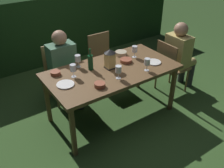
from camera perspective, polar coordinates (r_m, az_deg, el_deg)
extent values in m
plane|color=#385B28|center=(3.69, 0.00, -6.96)|extent=(16.00, 16.00, 0.00)
cube|color=brown|center=(3.29, 0.00, 3.01)|extent=(1.73, 0.90, 0.04)
cube|color=brown|center=(2.91, -8.86, -10.85)|extent=(0.05, 0.05, 0.71)
cube|color=brown|center=(3.70, 13.62, -1.16)|extent=(0.05, 0.05, 0.71)
cube|color=brown|center=(3.48, -14.53, -3.61)|extent=(0.05, 0.05, 0.71)
cube|color=brown|center=(4.16, 6.10, 3.51)|extent=(0.05, 0.05, 0.71)
cube|color=brown|center=(4.13, 13.71, 3.83)|extent=(0.40, 0.42, 0.03)
cube|color=brown|center=(3.91, 12.23, 6.04)|extent=(0.03, 0.40, 0.42)
cylinder|color=brown|center=(4.45, 13.19, 2.74)|extent=(0.03, 0.03, 0.42)
cylinder|color=brown|center=(4.26, 16.64, 0.77)|extent=(0.03, 0.03, 0.42)
cylinder|color=brown|center=(4.23, 10.01, 1.51)|extent=(0.03, 0.03, 0.42)
cylinder|color=brown|center=(4.03, 13.49, -0.63)|extent=(0.03, 0.03, 0.42)
cube|color=tan|center=(4.06, 14.77, 7.34)|extent=(0.24, 0.38, 0.50)
sphere|color=tan|center=(3.94, 15.46, 11.90)|extent=(0.21, 0.21, 0.21)
cylinder|color=tan|center=(4.31, 14.73, 5.30)|extent=(0.36, 0.13, 0.13)
cylinder|color=tan|center=(4.21, 16.52, 4.36)|extent=(0.36, 0.13, 0.13)
cylinder|color=#333338|center=(4.53, 15.70, 3.08)|extent=(0.11, 0.11, 0.45)
cylinder|color=#333338|center=(4.43, 17.41, 2.14)|extent=(0.11, 0.11, 0.45)
cube|color=brown|center=(3.86, -11.30, 2.08)|extent=(0.42, 0.40, 0.03)
cube|color=brown|center=(3.92, -12.79, 6.05)|extent=(0.40, 0.03, 0.42)
cylinder|color=brown|center=(3.91, -7.54, -1.04)|extent=(0.03, 0.03, 0.42)
cylinder|color=brown|center=(3.79, -12.34, -2.69)|extent=(0.03, 0.03, 0.42)
cylinder|color=brown|center=(4.17, -9.73, 1.05)|extent=(0.03, 0.03, 0.42)
cylinder|color=brown|center=(4.06, -14.27, -0.43)|extent=(0.03, 0.03, 0.42)
cube|color=#4C7A5B|center=(3.69, -11.34, 5.28)|extent=(0.38, 0.24, 0.50)
sphere|color=tan|center=(3.56, -11.92, 10.25)|extent=(0.21, 0.21, 0.21)
cylinder|color=#4C7A5B|center=(3.72, -8.81, 1.61)|extent=(0.13, 0.36, 0.13)
cylinder|color=#4C7A5B|center=(3.66, -11.31, 0.80)|extent=(0.13, 0.36, 0.13)
cylinder|color=#333338|center=(3.72, -7.40, -2.58)|extent=(0.11, 0.11, 0.45)
cylinder|color=#333338|center=(3.66, -9.88, -3.46)|extent=(0.11, 0.11, 0.45)
cube|color=brown|center=(4.18, -1.58, 5.11)|extent=(0.42, 0.40, 0.03)
cube|color=brown|center=(4.23, -3.03, 8.77)|extent=(0.40, 0.03, 0.42)
cylinder|color=brown|center=(4.25, 1.75, 2.17)|extent=(0.03, 0.03, 0.42)
cylinder|color=brown|center=(4.08, -2.34, 0.76)|extent=(0.03, 0.03, 0.42)
cylinder|color=brown|center=(4.50, -0.80, 3.93)|extent=(0.03, 0.03, 0.42)
cylinder|color=brown|center=(4.33, -4.76, 2.66)|extent=(0.03, 0.03, 0.42)
cube|color=black|center=(3.31, -0.48, 3.79)|extent=(0.12, 0.12, 0.01)
cube|color=#F9D17A|center=(3.26, -0.49, 5.46)|extent=(0.11, 0.11, 0.20)
cone|color=black|center=(3.20, -0.50, 7.47)|extent=(0.15, 0.15, 0.05)
cylinder|color=#144723|center=(3.24, -4.91, 4.89)|extent=(0.07, 0.07, 0.20)
cylinder|color=#144723|center=(3.18, -5.03, 7.22)|extent=(0.03, 0.03, 0.09)
cylinder|color=silver|center=(3.37, -7.66, 3.93)|extent=(0.06, 0.06, 0.00)
cylinder|color=silver|center=(3.35, -7.71, 4.56)|extent=(0.01, 0.01, 0.08)
cylinder|color=silver|center=(3.31, -7.81, 5.83)|extent=(0.08, 0.08, 0.08)
cylinder|color=maroon|center=(3.32, -7.78, 5.46)|extent=(0.07, 0.07, 0.03)
cylinder|color=silver|center=(3.14, -8.69, 1.68)|extent=(0.06, 0.06, 0.00)
cylinder|color=silver|center=(3.12, -8.76, 2.34)|extent=(0.01, 0.01, 0.08)
cylinder|color=silver|center=(3.08, -8.88, 3.68)|extent=(0.08, 0.08, 0.08)
cylinder|color=maroon|center=(3.09, -8.84, 3.29)|extent=(0.07, 0.07, 0.03)
cylinder|color=silver|center=(3.28, 7.85, 3.13)|extent=(0.06, 0.06, 0.00)
cylinder|color=silver|center=(3.26, 7.91, 3.77)|extent=(0.01, 0.01, 0.08)
cylinder|color=silver|center=(3.22, 8.01, 5.07)|extent=(0.08, 0.08, 0.08)
cylinder|color=maroon|center=(3.23, 7.98, 4.69)|extent=(0.07, 0.07, 0.03)
cylinder|color=silver|center=(3.08, 1.45, 1.37)|extent=(0.06, 0.06, 0.00)
cylinder|color=silver|center=(3.05, 1.46, 2.05)|extent=(0.01, 0.01, 0.08)
cylinder|color=silver|center=(3.01, 1.48, 3.41)|extent=(0.08, 0.08, 0.08)
cylinder|color=maroon|center=(3.03, 1.48, 3.01)|extent=(0.07, 0.07, 0.03)
cylinder|color=silver|center=(3.62, 5.09, 6.15)|extent=(0.06, 0.06, 0.00)
cylinder|color=silver|center=(3.60, 5.12, 6.75)|extent=(0.01, 0.01, 0.08)
cylinder|color=silver|center=(3.57, 5.19, 7.96)|extent=(0.08, 0.08, 0.08)
cylinder|color=maroon|center=(3.57, 5.17, 7.61)|extent=(0.07, 0.07, 0.03)
cylinder|color=white|center=(2.99, -10.57, -0.10)|extent=(0.21, 0.21, 0.01)
cylinder|color=white|center=(3.49, 9.45, 4.94)|extent=(0.20, 0.20, 0.01)
cylinder|color=#9E5138|center=(2.90, -2.81, -0.19)|extent=(0.13, 0.13, 0.05)
cylinder|color=#424C1E|center=(2.89, -2.81, -0.02)|extent=(0.11, 0.11, 0.02)
cylinder|color=#9E5138|center=(3.22, -12.74, 2.45)|extent=(0.13, 0.13, 0.05)
cylinder|color=tan|center=(3.21, -12.76, 2.60)|extent=(0.11, 0.11, 0.01)
cylinder|color=#9E5138|center=(3.46, 3.19, 5.38)|extent=(0.16, 0.16, 0.05)
cylinder|color=#477533|center=(3.46, 3.19, 5.51)|extent=(0.14, 0.14, 0.01)
cylinder|color=#BCAD8E|center=(3.66, 2.05, 7.03)|extent=(0.16, 0.16, 0.05)
cylinder|color=beige|center=(3.66, 2.05, 7.18)|extent=(0.14, 0.14, 0.02)
cube|color=#193816|center=(5.36, -15.38, 12.50)|extent=(5.79, 0.89, 1.28)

